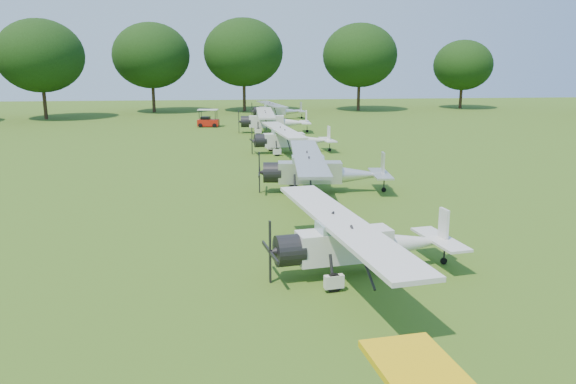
% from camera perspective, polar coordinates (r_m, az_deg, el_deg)
% --- Properties ---
extents(ground, '(160.00, 160.00, 0.00)m').
position_cam_1_polar(ground, '(25.41, 3.88, -3.35)').
color(ground, '#304F13').
rests_on(ground, ground).
extents(tree_belt, '(137.36, 130.27, 14.52)m').
position_cam_1_polar(tree_belt, '(25.36, 12.37, 14.73)').
color(tree_belt, '#321F13').
rests_on(tree_belt, ground).
extents(aircraft_3, '(6.92, 10.96, 2.15)m').
position_cam_1_polar(aircraft_3, '(19.52, 7.14, -4.77)').
color(aircraft_3, silver).
rests_on(aircraft_3, ground).
extents(aircraft_4, '(7.37, 11.75, 2.31)m').
position_cam_1_polar(aircraft_4, '(31.23, 3.24, 2.38)').
color(aircraft_4, silver).
rests_on(aircraft_4, ground).
extents(aircraft_5, '(6.73, 10.69, 2.10)m').
position_cam_1_polar(aircraft_5, '(44.62, 0.20, 5.56)').
color(aircraft_5, silver).
rests_on(aircraft_5, ground).
extents(aircraft_6, '(7.28, 11.58, 2.29)m').
position_cam_1_polar(aircraft_6, '(56.96, -1.66, 7.37)').
color(aircraft_6, silver).
rests_on(aircraft_6, ground).
extents(aircraft_7, '(6.76, 10.70, 2.10)m').
position_cam_1_polar(aircraft_7, '(69.94, -1.22, 8.41)').
color(aircraft_7, silver).
rests_on(aircraft_7, ground).
extents(golf_cart, '(2.42, 1.70, 1.91)m').
position_cam_1_polar(golf_cart, '(62.63, -8.14, 7.15)').
color(golf_cart, '#AA180C').
rests_on(golf_cart, ground).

